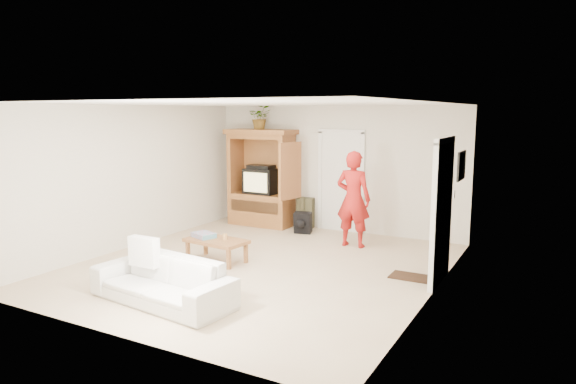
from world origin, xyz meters
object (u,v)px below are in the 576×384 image
at_px(man, 353,199).
at_px(sofa, 162,281).
at_px(armoire, 262,184).
at_px(coffee_table, 216,242).

bearing_deg(man, sofa, 72.89).
height_order(armoire, coffee_table, armoire).
height_order(armoire, sofa, armoire).
xyz_separation_m(armoire, coffee_table, (0.81, -2.79, -0.57)).
height_order(armoire, man, armoire).
xyz_separation_m(armoire, sofa, (1.29, -4.63, -0.61)).
height_order(sofa, coffee_table, sofa).
bearing_deg(armoire, sofa, -74.39).
relative_size(armoire, sofa, 1.04).
bearing_deg(coffee_table, man, 56.91).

